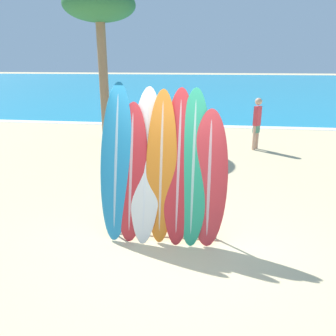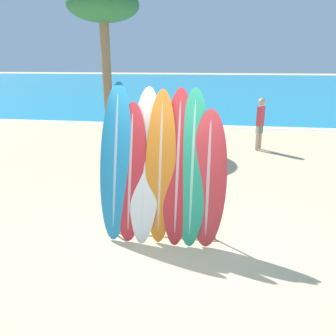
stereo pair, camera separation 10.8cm
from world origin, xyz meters
name	(u,v)px [view 2 (the right image)]	position (x,y,z in m)	size (l,w,h in m)	color
ground_plane	(172,242)	(0.00, 0.00, 0.00)	(160.00, 160.00, 0.00)	#CCB789
ocean_water	(215,84)	(0.00, 39.62, 0.00)	(120.00, 60.00, 0.01)	teal
surfboard_rack	(161,208)	(-0.22, 0.21, 0.51)	(1.88, 0.04, 0.94)	#47474C
surfboard_slot_0	(116,161)	(-0.99, 0.28, 1.28)	(0.55, 0.80, 2.57)	teal
surfboard_slot_1	(130,172)	(-0.74, 0.24, 1.12)	(0.56, 0.72, 2.25)	red
surfboard_slot_2	(145,165)	(-0.49, 0.30, 1.25)	(0.54, 0.92, 2.49)	silver
surfboard_slot_3	(160,167)	(-0.23, 0.25, 1.23)	(0.51, 0.67, 2.46)	orange
surfboard_slot_4	(178,167)	(0.05, 0.28, 1.24)	(0.53, 0.83, 2.49)	red
surfboard_slot_5	(192,167)	(0.29, 0.27, 1.24)	(0.53, 0.81, 2.49)	#289E70
surfboard_slot_6	(208,178)	(0.55, 0.23, 1.08)	(0.60, 0.63, 2.17)	red
person_near_water	(152,116)	(-1.72, 6.86, 0.99)	(0.24, 0.30, 1.81)	tan
person_mid_beach	(260,122)	(2.05, 6.39, 0.94)	(0.28, 0.30, 1.73)	tan
palm_tree	(103,10)	(-3.44, 7.20, 4.55)	(2.50, 2.50, 5.28)	#896B4C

